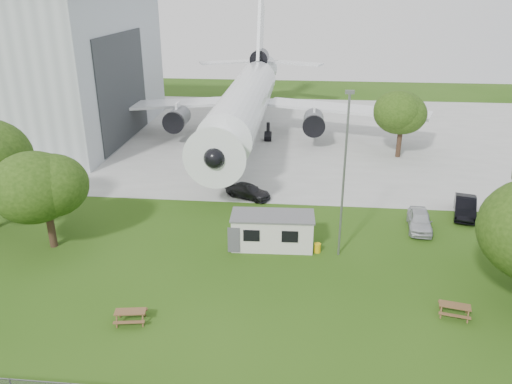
# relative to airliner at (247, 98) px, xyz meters

# --- Properties ---
(ground) EXTENTS (160.00, 160.00, 0.00)m
(ground) POSITION_rel_airliner_xyz_m (2.00, -35.86, -5.27)
(ground) COLOR #375B19
(concrete_apron) EXTENTS (120.00, 46.00, 0.03)m
(concrete_apron) POSITION_rel_airliner_xyz_m (2.00, 2.14, -5.25)
(concrete_apron) COLOR #B7B7B2
(concrete_apron) RESTS_ON ground
(airliner) EXTENTS (46.36, 47.73, 17.69)m
(airliner) POSITION_rel_airliner_xyz_m (0.00, 0.00, 0.00)
(airliner) COLOR white
(airliner) RESTS_ON ground
(site_cabin) EXTENTS (6.80, 2.92, 2.62)m
(site_cabin) POSITION_rel_airliner_xyz_m (5.27, -28.85, -3.96)
(site_cabin) COLOR beige
(site_cabin) RESTS_ON ground
(picnic_west) EXTENTS (2.01, 1.76, 0.76)m
(picnic_west) POSITION_rel_airliner_xyz_m (-2.40, -38.95, -5.27)
(picnic_west) COLOR brown
(picnic_west) RESTS_ON ground
(picnic_east) EXTENTS (2.07, 1.84, 0.76)m
(picnic_east) POSITION_rel_airliner_xyz_m (16.69, -36.47, -5.27)
(picnic_east) COLOR brown
(picnic_east) RESTS_ON ground
(lamp_mast) EXTENTS (0.16, 0.16, 12.00)m
(lamp_mast) POSITION_rel_airliner_xyz_m (10.20, -29.66, 0.73)
(lamp_mast) COLOR slate
(lamp_mast) RESTS_ON ground
(tree_west_small) EXTENTS (6.30, 6.30, 8.09)m
(tree_west_small) POSITION_rel_airliner_xyz_m (-11.31, -30.49, -0.35)
(tree_west_small) COLOR #382619
(tree_west_small) RESTS_ON ground
(tree_far_apron) EXTENTS (5.89, 5.89, 8.31)m
(tree_far_apron) POSITION_rel_airliner_xyz_m (18.29, -5.92, 0.08)
(tree_far_apron) COLOR #382619
(tree_far_apron) RESTS_ON ground
(car_ne_hatch) EXTENTS (2.28, 4.64, 1.52)m
(car_ne_hatch) POSITION_rel_airliner_xyz_m (16.95, -24.80, -4.51)
(car_ne_hatch) COLOR #B4B7BC
(car_ne_hatch) RESTS_ON ground
(car_ne_sedan) EXTENTS (2.85, 5.10, 1.59)m
(car_ne_sedan) POSITION_rel_airliner_xyz_m (21.35, -21.78, -4.47)
(car_ne_sedan) COLOR black
(car_ne_sedan) RESTS_ON ground
(car_apron_van) EXTENTS (4.76, 3.60, 1.28)m
(car_apron_van) POSITION_rel_airliner_xyz_m (2.37, -19.63, -4.63)
(car_apron_van) COLOR black
(car_apron_van) RESTS_ON ground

